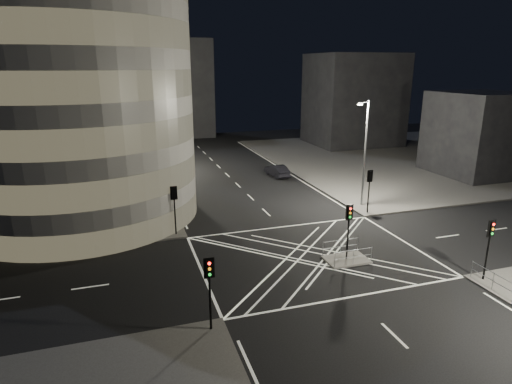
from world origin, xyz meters
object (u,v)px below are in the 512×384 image
object	(u,v)px
central_island	(346,260)
street_lamp_left_far	(144,129)
street_lamp_left_near	(158,156)
traffic_signal_fl	(174,201)
sedan	(277,171)
traffic_signal_nl	(209,280)
traffic_signal_island	(349,222)
traffic_signal_nr	(490,239)
street_lamp_right_far	(365,150)
traffic_signal_fr	(369,183)

from	to	relation	value
central_island	street_lamp_left_far	bearing A→B (deg)	109.95
central_island	street_lamp_left_near	size ratio (longest dim) A/B	0.30
traffic_signal_fl	sedan	world-z (taller)	traffic_signal_fl
traffic_signal_nl	sedan	bearing A→B (deg)	63.63
traffic_signal_nl	traffic_signal_island	world-z (taller)	same
traffic_signal_nr	street_lamp_left_near	xyz separation A→B (m)	(-18.24, 18.80, 2.63)
central_island	sedan	distance (m)	24.24
sedan	street_lamp_left_near	bearing A→B (deg)	29.52
traffic_signal_nr	street_lamp_right_far	xyz separation A→B (m)	(0.64, 15.80, 2.63)
street_lamp_right_far	street_lamp_left_far	bearing A→B (deg)	131.94
traffic_signal_fr	traffic_signal_island	distance (m)	10.73
traffic_signal_island	street_lamp_left_far	world-z (taller)	street_lamp_left_far
central_island	street_lamp_right_far	bearing A→B (deg)	54.70
traffic_signal_fr	street_lamp_right_far	world-z (taller)	street_lamp_right_far
traffic_signal_fr	street_lamp_left_far	distance (m)	29.63
traffic_signal_fr	traffic_signal_fl	bearing A→B (deg)	180.00
traffic_signal_nl	central_island	bearing A→B (deg)	26.14
traffic_signal_fl	traffic_signal_nr	size ratio (longest dim) A/B	1.00
central_island	traffic_signal_fl	xyz separation A→B (m)	(-10.80, 8.30, 2.84)
traffic_signal_island	street_lamp_right_far	xyz separation A→B (m)	(7.44, 10.50, 2.63)
central_island	traffic_signal_nl	distance (m)	12.36
traffic_signal_fr	traffic_signal_island	xyz separation A→B (m)	(-6.80, -8.30, 0.00)
central_island	traffic_signal_fr	world-z (taller)	traffic_signal_fr
traffic_signal_fr	traffic_signal_island	size ratio (longest dim) A/B	1.00
central_island	street_lamp_left_far	size ratio (longest dim) A/B	0.30
street_lamp_left_near	sedan	xyz separation A→B (m)	(15.14, 10.45, -4.80)
street_lamp_left_far	traffic_signal_fr	bearing A→B (deg)	-51.83
traffic_signal_nr	traffic_signal_fr	bearing A→B (deg)	90.00
traffic_signal_nr	traffic_signal_island	distance (m)	8.62
central_island	street_lamp_left_far	xyz separation A→B (m)	(-11.44, 31.50, 5.47)
street_lamp_left_far	street_lamp_right_far	world-z (taller)	same
traffic_signal_nl	street_lamp_left_far	bearing A→B (deg)	90.99
street_lamp_left_near	street_lamp_left_far	xyz separation A→B (m)	(0.00, 18.00, 0.00)
central_island	traffic_signal_fr	bearing A→B (deg)	50.67
central_island	street_lamp_left_near	xyz separation A→B (m)	(-11.44, 13.50, 5.47)
central_island	traffic_signal_fr	size ratio (longest dim) A/B	0.75
traffic_signal_nr	street_lamp_left_far	distance (m)	41.15
traffic_signal_nr	street_lamp_right_far	distance (m)	16.03
traffic_signal_island	traffic_signal_nl	bearing A→B (deg)	-153.86
central_island	traffic_signal_island	size ratio (longest dim) A/B	0.75
traffic_signal_nl	traffic_signal_nr	xyz separation A→B (m)	(17.60, 0.00, 0.00)
central_island	traffic_signal_fr	xyz separation A→B (m)	(6.80, 8.30, 2.84)
traffic_signal_island	traffic_signal_fr	bearing A→B (deg)	50.67
traffic_signal_fl	sedan	xyz separation A→B (m)	(14.50, 15.65, -2.18)
traffic_signal_fl	street_lamp_left_far	bearing A→B (deg)	91.57
traffic_signal_island	street_lamp_left_far	bearing A→B (deg)	109.95
traffic_signal_nr	street_lamp_right_far	size ratio (longest dim) A/B	0.40
traffic_signal_nl	traffic_signal_fr	world-z (taller)	same
street_lamp_right_far	sedan	bearing A→B (deg)	105.51
street_lamp_left_near	street_lamp_left_far	size ratio (longest dim) A/B	1.00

